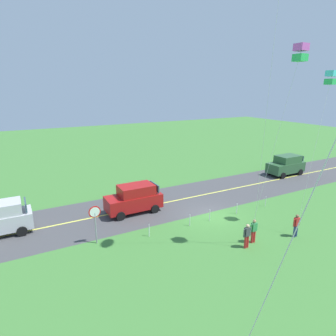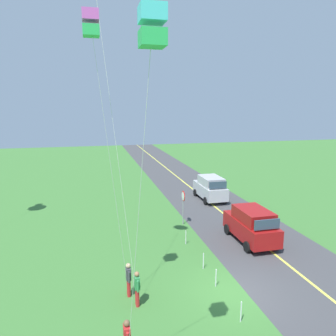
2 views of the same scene
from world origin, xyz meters
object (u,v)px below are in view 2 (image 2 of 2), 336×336
object	(u,v)px
person_adult_companion	(129,278)
car_suv_foreground	(251,225)
stop_sign	(183,201)
kite_yellow_high	(152,28)
kite_blue_mid	(91,24)
person_adult_near	(137,287)
car_parked_east_near	(210,188)

from	to	relation	value
person_adult_companion	car_suv_foreground	bearing A→B (deg)	138.58
stop_sign	kite_yellow_high	distance (m)	17.24
kite_blue_mid	kite_yellow_high	xyz separation A→B (m)	(-4.68, -1.22, -1.10)
person_adult_near	kite_blue_mid	world-z (taller)	kite_blue_mid
kite_yellow_high	car_suv_foreground	bearing A→B (deg)	-39.31
person_adult_companion	kite_blue_mid	xyz separation A→B (m)	(-1.45, 1.21, 10.47)
car_suv_foreground	person_adult_near	bearing A→B (deg)	121.24
stop_sign	person_adult_near	bearing A→B (deg)	152.12
person_adult_near	kite_yellow_high	xyz separation A→B (m)	(-5.30, 0.26, 9.37)
car_parked_east_near	car_suv_foreground	bearing A→B (deg)	174.65
car_suv_foreground	stop_sign	xyz separation A→B (m)	(3.99, 3.39, 0.65)
car_suv_foreground	car_parked_east_near	distance (m)	9.54
car_suv_foreground	person_adult_near	distance (m)	9.47
car_suv_foreground	person_adult_near	size ratio (longest dim) A/B	2.75
car_suv_foreground	kite_yellow_high	bearing A→B (deg)	140.69
person_adult_companion	kite_yellow_high	distance (m)	11.19
car_suv_foreground	kite_blue_mid	xyz separation A→B (m)	(-5.53, 9.58, 10.18)
car_parked_east_near	person_adult_near	world-z (taller)	car_parked_east_near
car_suv_foreground	person_adult_companion	size ratio (longest dim) A/B	2.75
car_suv_foreground	person_adult_companion	distance (m)	9.31
person_adult_near	car_parked_east_near	bearing A→B (deg)	-145.77
car_parked_east_near	person_adult_near	xyz separation A→B (m)	(-14.41, 8.98, -0.29)
stop_sign	kite_blue_mid	distance (m)	14.82
person_adult_near	kite_blue_mid	size ratio (longest dim) A/B	0.14
stop_sign	person_adult_companion	size ratio (longest dim) A/B	1.60
stop_sign	person_adult_companion	world-z (taller)	stop_sign
stop_sign	kite_yellow_high	size ratio (longest dim) A/B	0.24
car_parked_east_near	person_adult_near	size ratio (longest dim) A/B	2.75
stop_sign	person_adult_near	distance (m)	10.11
stop_sign	kite_blue_mid	xyz separation A→B (m)	(-9.52, 6.19, 9.53)
car_parked_east_near	stop_sign	xyz separation A→B (m)	(-5.51, 4.28, 0.65)
stop_sign	person_adult_companion	xyz separation A→B (m)	(-8.07, 4.98, -0.94)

